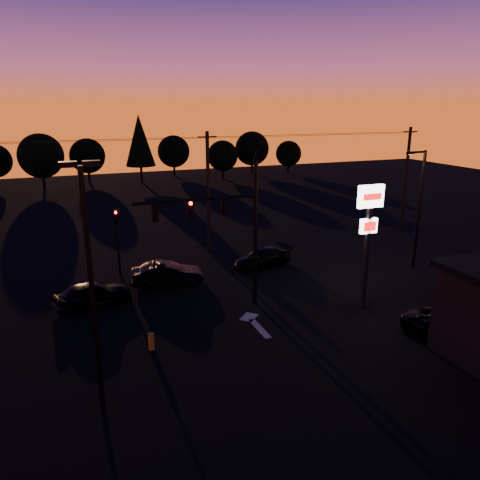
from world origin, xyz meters
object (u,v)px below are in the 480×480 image
(secondary_signal, at_px, (117,233))
(parking_lot_light, at_px, (91,277))
(pylon_sign, at_px, (369,220))
(car_right, at_px, (263,258))
(traffic_signal_mast, at_px, (228,221))
(car_mid, at_px, (167,274))
(suv_parked, at_px, (452,331))
(streetlight, at_px, (419,205))
(bollard, at_px, (151,342))
(car_left, at_px, (93,294))

(secondary_signal, height_order, parking_lot_light, parking_lot_light)
(secondary_signal, xyz_separation_m, pylon_sign, (12.00, -9.99, 2.05))
(secondary_signal, height_order, car_right, secondary_signal)
(pylon_sign, bearing_deg, parking_lot_light, -162.77)
(traffic_signal_mast, height_order, pylon_sign, traffic_signal_mast)
(parking_lot_light, distance_m, car_right, 17.96)
(pylon_sign, relative_size, car_mid, 1.56)
(traffic_signal_mast, xyz_separation_m, suv_parked, (8.36, -7.66, -4.29))
(pylon_sign, distance_m, suv_parked, 6.82)
(streetlight, relative_size, car_mid, 1.84)
(bollard, distance_m, car_mid, 8.06)
(bollard, xyz_separation_m, car_left, (-2.07, 6.01, 0.31))
(traffic_signal_mast, distance_m, car_right, 8.39)
(pylon_sign, bearing_deg, bollard, -177.05)
(secondary_signal, relative_size, suv_parked, 0.94)
(traffic_signal_mast, xyz_separation_m, secondary_signal, (-4.90, 7.49, -2.07))
(secondary_signal, relative_size, bollard, 5.38)
(car_left, xyz_separation_m, suv_parked, (15.31, -10.57, -0.07))
(pylon_sign, xyz_separation_m, suv_parked, (1.27, -5.17, -4.27))
(secondary_signal, height_order, car_mid, secondary_signal)
(traffic_signal_mast, relative_size, pylon_sign, 1.26)
(traffic_signal_mast, xyz_separation_m, car_left, (-6.94, 2.90, -4.22))
(secondary_signal, relative_size, car_left, 1.04)
(streetlight, bearing_deg, parking_lot_light, -158.35)
(car_mid, distance_m, car_right, 7.01)
(streetlight, bearing_deg, secondary_signal, 162.44)
(pylon_sign, distance_m, streetlight, 8.00)
(secondary_signal, distance_m, suv_parked, 20.26)
(secondary_signal, height_order, pylon_sign, pylon_sign)
(car_right, bearing_deg, pylon_sign, 2.93)
(car_right, bearing_deg, parking_lot_light, -58.14)
(traffic_signal_mast, relative_size, car_right, 2.01)
(streetlight, bearing_deg, car_mid, 169.51)
(traffic_signal_mast, height_order, suv_parked, traffic_signal_mast)
(car_left, bearing_deg, traffic_signal_mast, -127.02)
(parking_lot_light, xyz_separation_m, streetlight, (21.41, 8.50, -0.85))
(parking_lot_light, bearing_deg, suv_parked, -2.44)
(pylon_sign, xyz_separation_m, car_left, (-14.04, 5.40, -4.20))
(parking_lot_light, height_order, car_left, parking_lot_light)
(suv_parked, bearing_deg, streetlight, 45.71)
(pylon_sign, xyz_separation_m, car_right, (-2.53, 8.05, -4.29))
(traffic_signal_mast, height_order, secondary_signal, traffic_signal_mast)
(bollard, relative_size, suv_parked, 0.17)
(bollard, bearing_deg, traffic_signal_mast, 32.57)
(bollard, height_order, car_right, car_right)
(bollard, xyz_separation_m, suv_parked, (13.24, -4.55, 0.24))
(traffic_signal_mast, xyz_separation_m, bollard, (-4.87, -3.11, -4.53))
(parking_lot_light, xyz_separation_m, pylon_sign, (14.50, 4.50, -0.36))
(pylon_sign, height_order, car_right, pylon_sign)
(car_right, bearing_deg, car_mid, -96.13)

